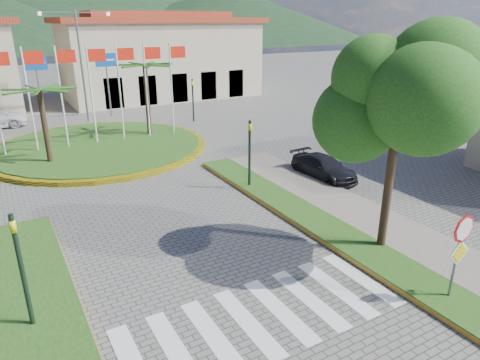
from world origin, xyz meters
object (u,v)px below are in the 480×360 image
stop_sign (460,244)px  car_side_right (324,167)px  roundabout_island (100,146)px  deciduous_tree (400,96)px  car_dark_b (117,99)px

stop_sign → car_side_right: (3.50, 9.42, -1.25)m
roundabout_island → deciduous_tree: bearing=-72.1°
deciduous_tree → car_dark_b: size_ratio=1.79×
car_dark_b → roundabout_island: bearing=158.4°
roundabout_island → car_side_right: 13.54m
stop_sign → deciduous_tree: size_ratio=0.39×
roundabout_island → deciduous_tree: 18.55m
car_dark_b → car_side_right: 23.90m
deciduous_tree → car_dark_b: deciduous_tree is taller
roundabout_island → stop_sign: 20.69m
roundabout_island → car_side_right: roundabout_island is taller
deciduous_tree → car_dark_b: bearing=91.8°
stop_sign → car_side_right: size_ratio=0.71×
car_dark_b → car_side_right: size_ratio=1.01×
stop_sign → deciduous_tree: 4.59m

